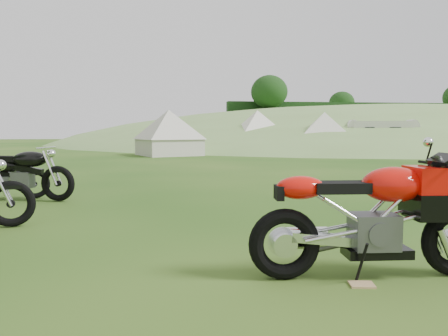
{
  "coord_description": "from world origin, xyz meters",
  "views": [
    {
      "loc": [
        -0.87,
        -5.45,
        1.41
      ],
      "look_at": [
        -0.03,
        0.4,
        0.89
      ],
      "focal_mm": 35.0,
      "sensor_mm": 36.0,
      "label": 1
    }
  ],
  "objects": [
    {
      "name": "caravan",
      "position": [
        11.99,
        18.78,
        0.96
      ],
      "size": [
        4.47,
        2.99,
        1.92
      ],
      "primitive_type": null,
      "rotation": [
        0.0,
        0.0,
        -0.31
      ],
      "color": "silver",
      "rests_on": "ground"
    },
    {
      "name": "hedgerow",
      "position": [
        24.0,
        40.0,
        0.0
      ],
      "size": [
        36.0,
        1.2,
        8.6
      ],
      "primitive_type": null,
      "color": "black",
      "rests_on": "ground"
    },
    {
      "name": "plywood_board",
      "position": [
        0.91,
        -1.82,
        0.01
      ],
      "size": [
        0.25,
        0.21,
        0.02
      ],
      "primitive_type": "cube",
      "rotation": [
        0.0,
        0.0,
        -0.19
      ],
      "color": "tan",
      "rests_on": "ground"
    },
    {
      "name": "tent_left",
      "position": [
        -0.46,
        18.33,
        1.26
      ],
      "size": [
        3.74,
        3.74,
        2.52
      ],
      "primitive_type": null,
      "rotation": [
        0.0,
        0.0,
        0.35
      ],
      "color": "beige",
      "rests_on": "ground"
    },
    {
      "name": "vintage_moto_a",
      "position": [
        -3.62,
        3.63,
        0.57
      ],
      "size": [
        2.22,
        1.16,
        1.14
      ],
      "primitive_type": null,
      "rotation": [
        0.0,
        0.0,
        -0.32
      ],
      "color": "black",
      "rests_on": "ground"
    },
    {
      "name": "sport_motorcycle",
      "position": [
        1.1,
        -1.61,
        0.67
      ],
      "size": [
        2.27,
        0.73,
        1.34
      ],
      "primitive_type": null,
      "rotation": [
        0.0,
        0.0,
        -0.08
      ],
      "color": "red",
      "rests_on": "ground"
    },
    {
      "name": "ground",
      "position": [
        0.0,
        0.0,
        0.0
      ],
      "size": [
        120.0,
        120.0,
        0.0
      ],
      "primitive_type": "plane",
      "color": "#16440E",
      "rests_on": "ground"
    },
    {
      "name": "tent_mid",
      "position": [
        5.26,
        22.11,
        1.31
      ],
      "size": [
        3.41,
        3.41,
        2.62
      ],
      "primitive_type": null,
      "rotation": [
        0.0,
        0.0,
        0.14
      ],
      "color": "white",
      "rests_on": "ground"
    },
    {
      "name": "tent_right",
      "position": [
        8.65,
        19.22,
        1.25
      ],
      "size": [
        3.57,
        3.57,
        2.5
      ],
      "primitive_type": null,
      "rotation": [
        0.0,
        0.0,
        -0.28
      ],
      "color": "silver",
      "rests_on": "ground"
    },
    {
      "name": "hillside",
      "position": [
        24.0,
        40.0,
        0.0
      ],
      "size": [
        80.0,
        64.0,
        8.0
      ],
      "primitive_type": "ellipsoid",
      "color": "#70964C",
      "rests_on": "ground"
    }
  ]
}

